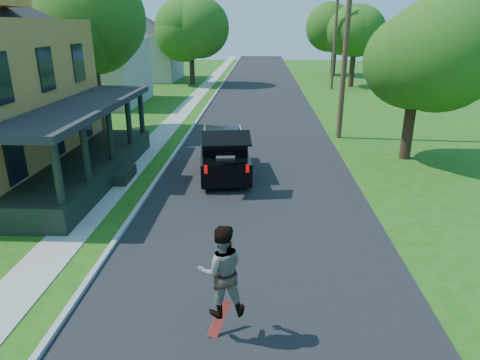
{
  "coord_description": "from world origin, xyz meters",
  "views": [
    {
      "loc": [
        0.13,
        -10.14,
        5.97
      ],
      "look_at": [
        -0.52,
        3.0,
        1.19
      ],
      "focal_mm": 32.0,
      "sensor_mm": 36.0,
      "label": 1
    }
  ],
  "objects_px": {
    "tree_right_near": "(418,49)",
    "utility_pole_near": "(347,30)",
    "black_suv": "(224,154)",
    "skateboarder": "(222,271)"
  },
  "relations": [
    {
      "from": "skateboarder",
      "to": "tree_right_near",
      "type": "xyz_separation_m",
      "value": [
        7.54,
        12.75,
        3.48
      ]
    },
    {
      "from": "skateboarder",
      "to": "tree_right_near",
      "type": "distance_m",
      "value": 15.21
    },
    {
      "from": "black_suv",
      "to": "utility_pole_near",
      "type": "bearing_deg",
      "value": 40.32
    },
    {
      "from": "skateboarder",
      "to": "tree_right_near",
      "type": "bearing_deg",
      "value": -133.05
    },
    {
      "from": "tree_right_near",
      "to": "utility_pole_near",
      "type": "xyz_separation_m",
      "value": [
        -2.46,
        3.76,
        0.76
      ]
    },
    {
      "from": "tree_right_near",
      "to": "utility_pole_near",
      "type": "distance_m",
      "value": 4.55
    },
    {
      "from": "black_suv",
      "to": "skateboarder",
      "type": "bearing_deg",
      "value": -92.93
    },
    {
      "from": "black_suv",
      "to": "tree_right_near",
      "type": "bearing_deg",
      "value": 10.77
    },
    {
      "from": "tree_right_near",
      "to": "utility_pole_near",
      "type": "height_order",
      "value": "utility_pole_near"
    },
    {
      "from": "utility_pole_near",
      "to": "skateboarder",
      "type": "bearing_deg",
      "value": -104.8
    }
  ]
}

